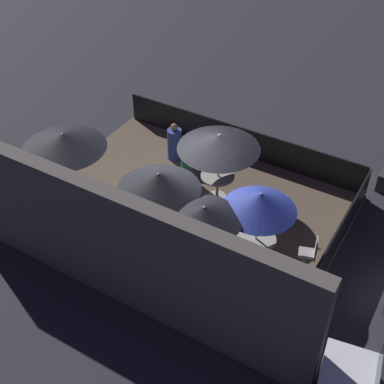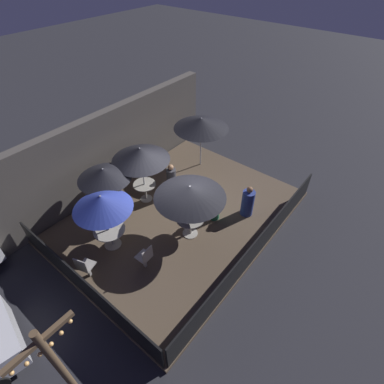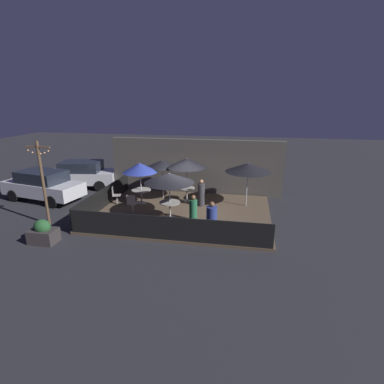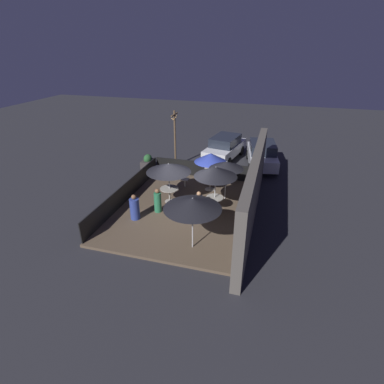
# 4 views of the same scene
# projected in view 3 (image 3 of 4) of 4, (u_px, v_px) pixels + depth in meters

# --- Properties ---
(ground_plane) EXTENTS (60.00, 60.00, 0.00)m
(ground_plane) POSITION_uv_depth(u_px,v_px,m) (184.00, 214.00, 14.30)
(ground_plane) COLOR #26262B
(patio_deck) EXTENTS (8.08, 6.13, 0.12)m
(patio_deck) POSITION_uv_depth(u_px,v_px,m) (184.00, 213.00, 14.28)
(patio_deck) COLOR brown
(patio_deck) RESTS_ON ground_plane
(building_wall) EXTENTS (9.68, 0.36, 3.12)m
(building_wall) POSITION_uv_depth(u_px,v_px,m) (195.00, 167.00, 16.92)
(building_wall) COLOR #4C4742
(building_wall) RESTS_ON ground_plane
(fence_front) EXTENTS (7.88, 0.05, 0.95)m
(fence_front) POSITION_uv_depth(u_px,v_px,m) (167.00, 228.00, 11.29)
(fence_front) COLOR black
(fence_front) RESTS_ON patio_deck
(fence_side_left) EXTENTS (0.05, 5.93, 0.95)m
(fence_side_left) POSITION_uv_depth(u_px,v_px,m) (105.00, 197.00, 14.81)
(fence_side_left) COLOR black
(fence_side_left) RESTS_ON patio_deck
(patio_umbrella_0) EXTENTS (1.74, 1.74, 2.10)m
(patio_umbrella_0) POSITION_uv_depth(u_px,v_px,m) (140.00, 168.00, 14.87)
(patio_umbrella_0) COLOR #B2B2B7
(patio_umbrella_0) RESTS_ON patio_deck
(patio_umbrella_1) EXTENTS (2.20, 2.20, 2.07)m
(patio_umbrella_1) POSITION_uv_depth(u_px,v_px,m) (169.00, 178.00, 12.99)
(patio_umbrella_1) COLOR #B2B2B7
(patio_umbrella_1) RESTS_ON patio_deck
(patio_umbrella_2) EXTENTS (1.99, 1.99, 2.26)m
(patio_umbrella_2) POSITION_uv_depth(u_px,v_px,m) (187.00, 163.00, 15.12)
(patio_umbrella_2) COLOR #B2B2B7
(patio_umbrella_2) RESTS_ON patio_deck
(patio_umbrella_3) EXTENTS (1.72, 1.72, 2.07)m
(patio_umbrella_3) POSITION_uv_depth(u_px,v_px,m) (162.00, 164.00, 15.65)
(patio_umbrella_3) COLOR #B2B2B7
(patio_umbrella_3) RESTS_ON patio_deck
(patio_umbrella_4) EXTENTS (2.20, 2.20, 2.19)m
(patio_umbrella_4) POSITION_uv_depth(u_px,v_px,m) (248.00, 168.00, 14.40)
(patio_umbrella_4) COLOR #B2B2B7
(patio_umbrella_4) RESTS_ON patio_deck
(dining_table_0) EXTENTS (0.98, 0.98, 0.72)m
(dining_table_0) POSITION_uv_depth(u_px,v_px,m) (141.00, 192.00, 15.26)
(dining_table_0) COLOR #9E998E
(dining_table_0) RESTS_ON patio_deck
(dining_table_1) EXTENTS (0.93, 0.93, 0.74)m
(dining_table_1) POSITION_uv_depth(u_px,v_px,m) (170.00, 205.00, 13.37)
(dining_table_1) COLOR #9E998E
(dining_table_1) RESTS_ON patio_deck
(dining_table_2) EXTENTS (0.82, 0.82, 0.73)m
(dining_table_2) POSITION_uv_depth(u_px,v_px,m) (187.00, 190.00, 15.56)
(dining_table_2) COLOR #9E998E
(dining_table_2) RESTS_ON patio_deck
(patio_chair_0) EXTENTS (0.50, 0.50, 0.94)m
(patio_chair_0) POSITION_uv_depth(u_px,v_px,m) (115.00, 194.00, 15.12)
(patio_chair_0) COLOR gray
(patio_chair_0) RESTS_ON patio_deck
(patio_chair_1) EXTENTS (0.42, 0.42, 0.93)m
(patio_chair_1) POSITION_uv_depth(u_px,v_px,m) (132.00, 203.00, 13.88)
(patio_chair_1) COLOR gray
(patio_chair_1) RESTS_ON patio_deck
(patron_0) EXTENTS (0.37, 0.37, 1.20)m
(patron_0) POSITION_uv_depth(u_px,v_px,m) (193.00, 210.00, 13.01)
(patron_0) COLOR #236642
(patron_0) RESTS_ON patio_deck
(patron_1) EXTENTS (0.44, 0.44, 1.35)m
(patron_1) POSITION_uv_depth(u_px,v_px,m) (201.00, 194.00, 14.88)
(patron_1) COLOR #333338
(patron_1) RESTS_ON patio_deck
(patron_2) EXTENTS (0.61, 0.61, 1.22)m
(patron_2) POSITION_uv_depth(u_px,v_px,m) (212.00, 218.00, 12.15)
(patron_2) COLOR navy
(patron_2) RESTS_ON patio_deck
(planter_box) EXTENTS (0.99, 0.69, 0.94)m
(planter_box) POSITION_uv_depth(u_px,v_px,m) (43.00, 233.00, 11.37)
(planter_box) COLOR #332D2D
(planter_box) RESTS_ON ground_plane
(light_post) EXTENTS (1.10, 0.12, 3.65)m
(light_post) POSITION_uv_depth(u_px,v_px,m) (43.00, 179.00, 12.52)
(light_post) COLOR brown
(light_post) RESTS_ON ground_plane
(parked_car_0) EXTENTS (4.57, 2.49, 1.62)m
(parked_car_0) POSITION_uv_depth(u_px,v_px,m) (43.00, 185.00, 15.99)
(parked_car_0) COLOR silver
(parked_car_0) RESTS_ON ground_plane
(parked_car_1) EXTENTS (4.44, 2.36, 1.62)m
(parked_car_1) POSITION_uv_depth(u_px,v_px,m) (82.00, 174.00, 18.30)
(parked_car_1) COLOR silver
(parked_car_1) RESTS_ON ground_plane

